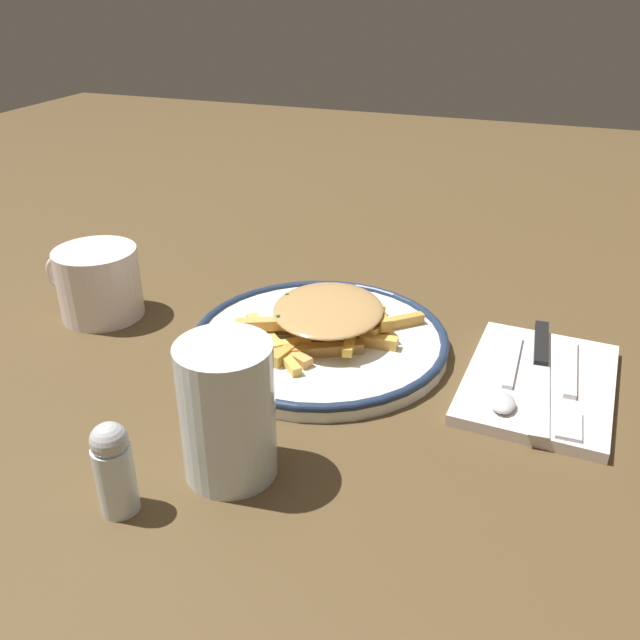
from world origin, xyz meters
The scene contains 10 objects.
ground_plane centered at (0.00, 0.00, 0.00)m, with size 2.60×2.60×0.00m, color brown.
plate centered at (0.00, 0.00, 0.01)m, with size 0.28×0.28×0.02m.
fries_heap centered at (-0.01, -0.01, 0.03)m, with size 0.19×0.17×0.04m.
napkin centered at (-0.23, 0.00, 0.01)m, with size 0.14×0.20×0.01m, color silver.
fork centered at (-0.26, 0.01, 0.01)m, with size 0.02×0.18×0.01m.
knife centered at (-0.23, -0.02, 0.01)m, with size 0.03×0.21×0.01m.
spoon centered at (-0.20, 0.03, 0.02)m, with size 0.02×0.15×0.01m.
water_glass centered at (0.00, 0.21, 0.06)m, with size 0.08×0.08×0.12m, color silver.
coffee_mug centered at (0.27, 0.01, 0.04)m, with size 0.12×0.09×0.08m.
salt_shaker centered at (0.06, 0.28, 0.04)m, with size 0.03×0.03×0.08m.
Camera 1 is at (-0.22, 0.60, 0.37)m, focal length 37.80 mm.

